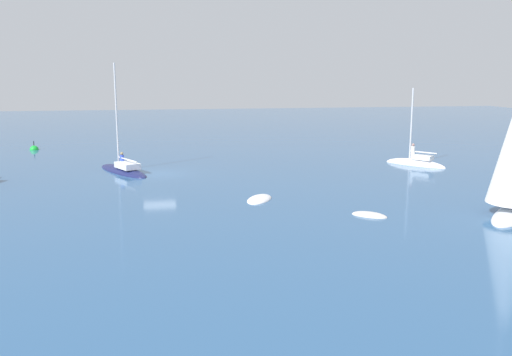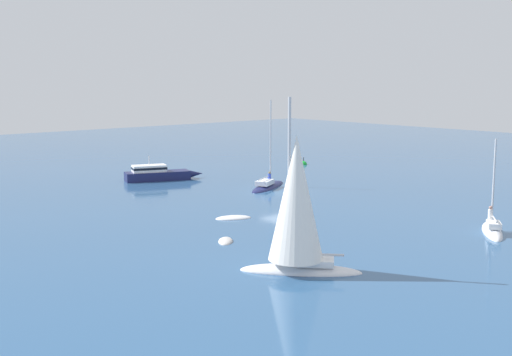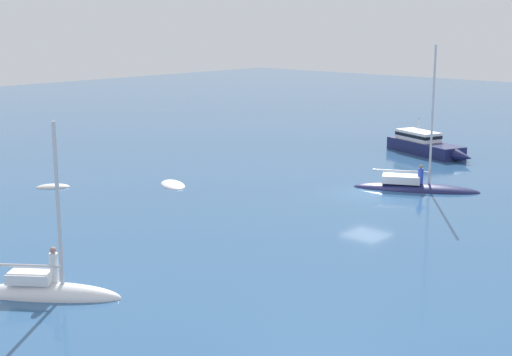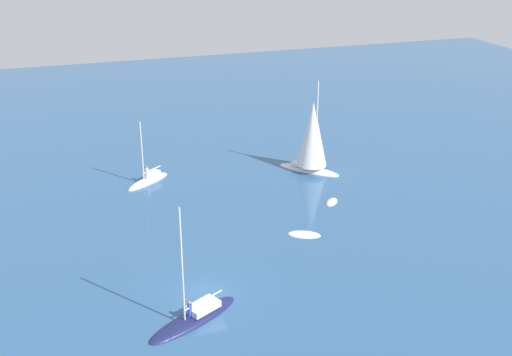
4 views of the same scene
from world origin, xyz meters
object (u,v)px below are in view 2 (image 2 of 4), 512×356
(dinghy, at_px, (226,242))
(cabin_cruiser, at_px, (158,174))
(ketch, at_px, (492,231))
(channel_buoy, at_px, (304,164))
(tender, at_px, (233,218))
(sailboat, at_px, (297,208))
(yacht, at_px, (268,186))

(dinghy, height_order, cabin_cruiser, cabin_cruiser)
(ketch, height_order, cabin_cruiser, ketch)
(dinghy, bearing_deg, channel_buoy, 167.99)
(dinghy, xyz_separation_m, tender, (-5.26, 4.96, 0.00))
(dinghy, height_order, sailboat, sailboat)
(channel_buoy, bearing_deg, yacht, -56.66)
(tender, height_order, yacht, yacht)
(channel_buoy, bearing_deg, sailboat, -45.75)
(sailboat, relative_size, cabin_cruiser, 1.22)
(tender, bearing_deg, cabin_cruiser, -79.75)
(dinghy, relative_size, ketch, 0.31)
(yacht, relative_size, channel_buoy, 6.66)
(dinghy, height_order, tender, tender)
(cabin_cruiser, bearing_deg, tender, -86.57)
(channel_buoy, bearing_deg, ketch, -24.91)
(ketch, xyz_separation_m, channel_buoy, (-34.29, 15.92, -0.12))
(sailboat, bearing_deg, yacht, -81.36)
(yacht, bearing_deg, channel_buoy, 5.46)
(ketch, height_order, channel_buoy, ketch)
(sailboat, bearing_deg, dinghy, -51.47)
(cabin_cruiser, bearing_deg, dinghy, -93.28)
(dinghy, xyz_separation_m, sailboat, (7.94, -1.26, 3.61))
(tender, xyz_separation_m, channel_buoy, (-18.70, 26.53, 0.00))
(yacht, bearing_deg, tender, -170.45)
(dinghy, height_order, yacht, yacht)
(dinghy, distance_m, ketch, 18.68)
(yacht, bearing_deg, sailboat, -156.81)
(ketch, height_order, tender, ketch)
(ketch, bearing_deg, channel_buoy, 28.41)
(sailboat, xyz_separation_m, tender, (-13.20, 6.22, -3.61))
(yacht, height_order, channel_buoy, yacht)
(ketch, xyz_separation_m, sailboat, (-2.39, -16.83, 3.48))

